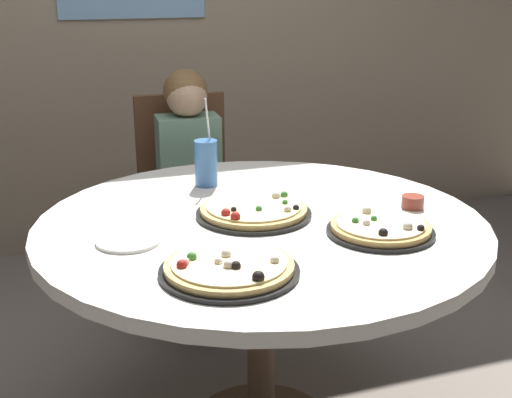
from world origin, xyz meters
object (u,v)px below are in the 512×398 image
Objects in this scene: diner_child at (193,213)px; pizza_veggie at (254,211)px; plate_small at (128,240)px; soda_cup at (206,163)px; sauce_bowl at (413,202)px; pizza_cheese at (381,228)px; pizza_pepperoni at (229,268)px; dining_table at (261,246)px; chair_wooden at (185,190)px.

diner_child is 0.86m from pizza_veggie.
plate_small is (-0.40, -0.09, -0.01)m from pizza_veggie.
soda_cup is 0.71m from sauce_bowl.
diner_child is 1.15m from pizza_cheese.
pizza_cheese is at bearing -141.15° from sauce_bowl.
pizza_pepperoni is (-0.20, -1.19, 0.28)m from diner_child.
diner_child is at bearing 118.38° from sauce_bowl.
pizza_veggie is at bearing 169.21° from sauce_bowl.
dining_table is at bearing 58.88° from pizza_pepperoni.
pizza_veggie is (-0.01, -0.81, 0.28)m from diner_child.
plate_small is at bearing -127.64° from soda_cup.
pizza_veggie is 0.39m from pizza_cheese.
soda_cup is 0.57m from plate_small.
diner_child reaches higher than plate_small.
pizza_cheese is (0.28, -0.22, 0.10)m from dining_table.
pizza_veggie is at bearing 12.76° from plate_small.
pizza_cheese and pizza_pepperoni have the same top height.
dining_table is at bearing -75.85° from pizza_veggie.
diner_child reaches higher than chair_wooden.
diner_child is at bearing 66.05° from plate_small.
dining_table is at bearing 142.06° from pizza_cheese.
pizza_pepperoni is at bearing -117.14° from pizza_veggie.
sauce_bowl is at bearing -6.37° from dining_table.
chair_wooden is 3.09× the size of soda_cup.
plate_small is (-0.41, -0.05, 0.09)m from dining_table.
chair_wooden is 1.22m from sauce_bowl.
plate_small is at bearing 124.79° from pizza_pepperoni.
pizza_veggie is 0.41m from plate_small.
sauce_bowl is (0.49, -0.91, 0.29)m from diner_child.
diner_child is at bearing 82.67° from soda_cup.
dining_table is 1.42× the size of chair_wooden.
soda_cup reaches higher than pizza_pepperoni.
pizza_veggie is (-0.01, 0.04, 0.10)m from dining_table.
sauce_bowl reaches higher than dining_table.
pizza_cheese is (0.29, -1.07, 0.28)m from diner_child.
chair_wooden is at bearing 113.77° from sauce_bowl.
sauce_bowl is (0.55, -0.45, -0.06)m from soda_cup.
sauce_bowl is at bearing 22.42° from pizza_pepperoni.
pizza_pepperoni reaches higher than plate_small.
dining_table is 0.87m from diner_child.
pizza_veggie and pizza_cheese have the same top height.
sauce_bowl is at bearing 38.85° from pizza_cheese.
soda_cup reaches higher than pizza_veggie.
dining_table is 1.25× the size of diner_child.
sauce_bowl is (0.48, -1.09, 0.24)m from chair_wooden.
soda_cup is at bearing 119.35° from pizza_cheese.
dining_table is 4.40× the size of pizza_cheese.
dining_table is 0.11m from pizza_veggie.
pizza_veggie reaches higher than dining_table.
dining_table is 0.42m from plate_small.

